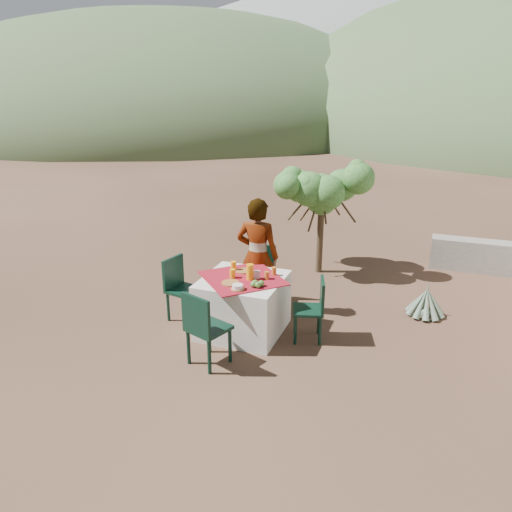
% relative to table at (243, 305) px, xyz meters
% --- Properties ---
extents(ground, '(160.00, 160.00, 0.00)m').
position_rel_table_xyz_m(ground, '(-0.07, 0.09, -0.38)').
color(ground, '#39221A').
rests_on(ground, ground).
extents(table, '(1.30, 1.30, 0.76)m').
position_rel_table_xyz_m(table, '(0.00, 0.00, 0.00)').
color(table, silver).
rests_on(table, ground).
extents(chair_far, '(0.43, 0.43, 0.87)m').
position_rel_table_xyz_m(chair_far, '(-0.10, 0.97, 0.10)').
color(chair_far, black).
rests_on(chair_far, ground).
extents(chair_near, '(0.54, 0.54, 0.92)m').
position_rel_table_xyz_m(chair_near, '(-0.10, -0.95, 0.13)').
color(chair_near, black).
rests_on(chair_near, ground).
extents(chair_left, '(0.48, 0.48, 0.88)m').
position_rel_table_xyz_m(chair_left, '(-0.96, 0.06, 0.11)').
color(chair_left, black).
rests_on(chair_left, ground).
extents(chair_right, '(0.47, 0.47, 0.82)m').
position_rel_table_xyz_m(chair_right, '(0.92, 0.10, 0.08)').
color(chair_right, black).
rests_on(chair_right, ground).
extents(person, '(0.62, 0.42, 1.67)m').
position_rel_table_xyz_m(person, '(-0.04, 0.66, 0.45)').
color(person, '#8C6651').
rests_on(person, ground).
extents(shrub_tree, '(1.46, 1.43, 1.72)m').
position_rel_table_xyz_m(shrub_tree, '(0.48, 2.55, 0.98)').
color(shrub_tree, '#413220').
rests_on(shrub_tree, ground).
extents(agave, '(0.54, 0.55, 0.58)m').
position_rel_table_xyz_m(agave, '(2.25, 1.33, -0.19)').
color(agave, slate).
rests_on(agave, ground).
extents(stone_wall, '(2.60, 0.35, 0.55)m').
position_rel_table_xyz_m(stone_wall, '(3.53, 3.49, -0.10)').
color(stone_wall, gray).
rests_on(stone_wall, ground).
extents(hill_near_left, '(40.00, 40.00, 16.00)m').
position_rel_table_xyz_m(hill_near_left, '(-18.07, 30.09, -0.38)').
color(hill_near_left, '#375831').
rests_on(hill_near_left, ground).
extents(hill_far_center, '(60.00, 60.00, 24.00)m').
position_rel_table_xyz_m(hill_far_center, '(-4.07, 52.09, -0.38)').
color(hill_far_center, slate).
rests_on(hill_far_center, ground).
extents(plate_far, '(0.21, 0.21, 0.01)m').
position_rel_table_xyz_m(plate_far, '(-0.07, 0.22, 0.39)').
color(plate_far, brown).
rests_on(plate_far, table).
extents(plate_near, '(0.23, 0.23, 0.01)m').
position_rel_table_xyz_m(plate_near, '(-0.07, -0.23, 0.39)').
color(plate_near, brown).
rests_on(plate_near, table).
extents(glass_far, '(0.08, 0.08, 0.12)m').
position_rel_table_xyz_m(glass_far, '(-0.21, 0.20, 0.44)').
color(glass_far, '#FF9F10').
rests_on(glass_far, table).
extents(glass_near, '(0.07, 0.07, 0.11)m').
position_rel_table_xyz_m(glass_near, '(-0.12, -0.05, 0.44)').
color(glass_near, '#FF9F10').
rests_on(glass_near, table).
extents(juice_pitcher, '(0.09, 0.09, 0.20)m').
position_rel_table_xyz_m(juice_pitcher, '(0.11, -0.02, 0.48)').
color(juice_pitcher, '#FF9F10').
rests_on(juice_pitcher, table).
extents(bowl_plate, '(0.17, 0.17, 0.01)m').
position_rel_table_xyz_m(bowl_plate, '(0.09, -0.37, 0.39)').
color(bowl_plate, brown).
rests_on(bowl_plate, table).
extents(white_bowl, '(0.13, 0.13, 0.05)m').
position_rel_table_xyz_m(white_bowl, '(0.09, -0.37, 0.42)').
color(white_bowl, silver).
rests_on(white_bowl, bowl_plate).
extents(jar_left, '(0.06, 0.06, 0.10)m').
position_rel_table_xyz_m(jar_left, '(0.31, 0.07, 0.43)').
color(jar_left, '#BC6621').
rests_on(jar_left, table).
extents(jar_right, '(0.06, 0.06, 0.10)m').
position_rel_table_xyz_m(jar_right, '(0.34, 0.25, 0.43)').
color(jar_right, '#BC6621').
rests_on(jar_right, table).
extents(napkin_holder, '(0.09, 0.07, 0.10)m').
position_rel_table_xyz_m(napkin_holder, '(0.18, 0.04, 0.43)').
color(napkin_holder, silver).
rests_on(napkin_holder, table).
extents(fruit_cluster, '(0.15, 0.14, 0.08)m').
position_rel_table_xyz_m(fruit_cluster, '(0.28, -0.22, 0.42)').
color(fruit_cluster, '#4B792C').
rests_on(fruit_cluster, table).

